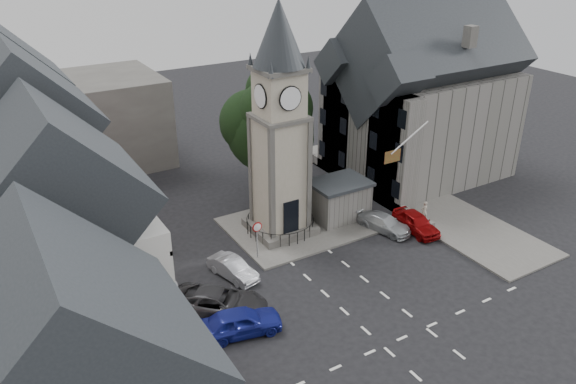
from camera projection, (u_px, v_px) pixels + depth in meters
ground at (345, 286)px, 34.70m from camera, size 120.00×120.00×0.00m
pavement_west at (116, 297)px, 33.54m from camera, size 6.00×30.00×0.14m
pavement_east at (405, 194)px, 46.40m from camera, size 6.00×26.00×0.14m
central_island at (298, 225)px, 41.55m from camera, size 10.00×8.00×0.16m
road_markings at (405, 337)px, 30.44m from camera, size 20.00×8.00×0.01m
clock_tower at (280, 125)px, 37.37m from camera, size 4.86×4.86×16.25m
stone_shelter at (339, 200)px, 42.05m from camera, size 4.30×3.30×3.08m
town_tree at (269, 117)px, 42.67m from camera, size 7.20×7.20×10.80m
warning_sign_post at (257, 233)px, 36.55m from camera, size 0.70×0.19×2.85m
terrace_pink at (16, 153)px, 37.07m from camera, size 8.10×7.60×12.80m
terrace_cream at (36, 199)px, 30.88m from camera, size 8.10×7.60×12.80m
terrace_tudor at (68, 275)px, 24.86m from camera, size 8.10×7.60×12.00m
backdrop_west at (47, 129)px, 49.10m from camera, size 20.00×10.00×8.00m
east_building at (420, 106)px, 47.70m from camera, size 14.40×11.40×12.60m
east_boundary_wall at (364, 188)px, 46.49m from camera, size 0.40×16.00×0.90m
flagpole at (410, 138)px, 38.46m from camera, size 3.68×0.10×2.74m
car_west_blue at (241, 322)px, 30.39m from camera, size 4.81×2.74×1.54m
car_west_silver at (138, 294)px, 32.65m from camera, size 4.95×2.58×1.55m
car_west_grey at (219, 303)px, 31.93m from camera, size 5.86×5.64×1.55m
car_island_silver at (233, 268)px, 35.37m from camera, size 2.25×3.96×1.24m
car_island_east at (384, 223)px, 40.75m from camera, size 2.80×4.49×1.21m
car_east_red at (416, 222)px, 40.64m from camera, size 1.97×4.28×1.42m
pedestrian at (424, 211)px, 41.92m from camera, size 0.62×0.43×1.65m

